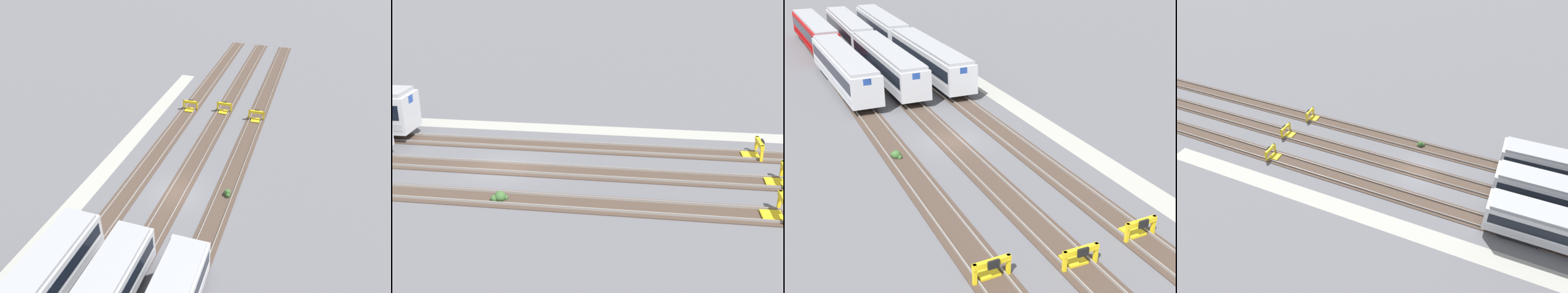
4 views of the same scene
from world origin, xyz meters
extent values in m
plane|color=#5B5B60|center=(0.00, 0.00, 0.00)|extent=(400.00, 400.00, 0.00)
cube|color=#9E9E93|center=(0.00, -8.31, 0.00)|extent=(54.00, 2.00, 0.01)
cube|color=#47382D|center=(0.00, -4.37, 0.03)|extent=(90.00, 2.23, 0.06)
cube|color=gray|center=(0.00, -3.65, 0.14)|extent=(90.00, 0.07, 0.15)
cube|color=gray|center=(0.00, -5.09, 0.14)|extent=(90.00, 0.07, 0.15)
cube|color=#47382D|center=(0.00, 0.00, 0.03)|extent=(90.00, 2.24, 0.06)
cube|color=gray|center=(0.00, 0.72, 0.14)|extent=(90.00, 0.07, 0.15)
cube|color=gray|center=(0.00, -0.72, 0.14)|extent=(90.00, 0.07, 0.15)
cube|color=#47382D|center=(0.00, 4.37, 0.03)|extent=(90.00, 2.23, 0.06)
cube|color=gray|center=(0.00, 5.09, 0.14)|extent=(90.00, 0.07, 0.15)
cube|color=gray|center=(0.00, 3.65, 0.14)|extent=(90.00, 0.07, 0.15)
cube|color=silver|center=(17.01, 4.41, 2.05)|extent=(18.06, 3.22, 2.70)
cube|color=black|center=(17.01, 4.41, 2.37)|extent=(17.34, 3.24, 1.08)
cube|color=#B2B5BA|center=(17.01, 4.41, 1.29)|extent=(17.70, 3.24, 0.54)
cube|color=#999BA0|center=(17.01, 4.41, 3.55)|extent=(17.51, 2.92, 0.30)
cube|color=blue|center=(25.97, 4.62, 3.05)|extent=(0.10, 0.70, 0.56)
cube|color=blue|center=(8.05, 4.20, 3.05)|extent=(0.10, 0.70, 0.56)
cube|color=black|center=(22.59, 4.54, 0.35)|extent=(3.65, 2.32, 0.70)
cube|color=black|center=(11.43, 4.28, 0.35)|extent=(3.65, 2.32, 0.70)
cube|color=silver|center=(17.01, -4.42, 2.05)|extent=(18.03, 2.97, 2.70)
cube|color=black|center=(17.01, -4.42, 2.37)|extent=(17.31, 3.01, 1.08)
cube|color=#B2B5BA|center=(17.01, -4.42, 1.29)|extent=(17.67, 3.00, 0.54)
cube|color=#999BA0|center=(17.01, -4.42, 3.55)|extent=(17.48, 2.69, 0.30)
cube|color=blue|center=(25.97, -4.33, 3.05)|extent=(0.09, 0.70, 0.56)
cube|color=blue|center=(8.05, -4.51, 3.05)|extent=(0.09, 0.70, 0.56)
cube|color=black|center=(22.59, -4.37, 0.35)|extent=(3.62, 2.27, 0.70)
cube|color=black|center=(11.43, -4.47, 0.35)|extent=(3.62, 2.27, 0.70)
cube|color=silver|center=(35.89, -4.34, 2.05)|extent=(18.03, 3.00, 2.70)
cube|color=black|center=(35.89, -4.34, 2.37)|extent=(17.31, 3.04, 1.08)
cube|color=#B2B5BA|center=(35.89, -4.34, 1.29)|extent=(17.67, 3.03, 0.54)
cube|color=#999BA0|center=(35.89, -4.34, 3.55)|extent=(17.49, 2.72, 0.30)
cube|color=blue|center=(44.85, -4.44, 3.05)|extent=(0.09, 0.70, 0.56)
cube|color=blue|center=(26.93, -4.24, 3.05)|extent=(0.09, 0.70, 0.56)
cube|color=black|center=(41.47, -4.40, 0.35)|extent=(3.63, 2.28, 0.70)
cube|color=black|center=(30.31, -4.27, 0.35)|extent=(3.63, 2.28, 0.70)
cube|color=silver|center=(35.75, 0.03, 2.05)|extent=(18.03, 3.03, 2.70)
cube|color=black|center=(35.75, 0.03, 2.37)|extent=(17.31, 3.06, 1.08)
cube|color=#B2B5BA|center=(35.75, 0.03, 1.29)|extent=(17.67, 3.06, 0.54)
cube|color=#999BA0|center=(35.75, 0.03, 3.55)|extent=(17.49, 2.74, 0.30)
cube|color=blue|center=(44.71, -0.09, 3.05)|extent=(0.09, 0.70, 0.56)
cube|color=blue|center=(26.79, 0.14, 3.05)|extent=(0.09, 0.70, 0.56)
cube|color=black|center=(41.33, -0.05, 0.35)|extent=(3.63, 2.29, 0.70)
cube|color=black|center=(30.17, 0.10, 0.35)|extent=(3.63, 2.29, 0.70)
cube|color=silver|center=(17.01, 0.03, 2.05)|extent=(18.03, 3.01, 2.70)
cube|color=black|center=(17.01, 0.03, 2.37)|extent=(17.31, 3.04, 1.08)
cube|color=#B2B5BA|center=(17.01, 0.03, 1.29)|extent=(17.67, 3.04, 0.54)
cube|color=#999BA0|center=(17.01, 0.03, 3.55)|extent=(17.49, 2.72, 0.30)
cube|color=blue|center=(25.97, 0.14, 3.05)|extent=(0.09, 0.70, 0.56)
cube|color=blue|center=(8.05, -0.07, 3.05)|extent=(0.09, 0.70, 0.56)
cube|color=black|center=(22.59, 0.10, 0.35)|extent=(3.63, 2.28, 0.70)
cube|color=black|center=(11.43, -0.03, 0.35)|extent=(3.63, 2.28, 0.70)
cube|color=#A80F0F|center=(35.73, 4.32, 2.05)|extent=(18.06, 3.18, 2.70)
cube|color=black|center=(35.73, 4.32, 2.37)|extent=(17.34, 3.20, 1.08)
cube|color=#990000|center=(35.73, 4.32, 1.29)|extent=(17.70, 3.20, 0.54)
cube|color=#999BA0|center=(35.73, 4.32, 3.55)|extent=(17.51, 2.89, 0.30)
cube|color=blue|center=(44.69, 4.51, 3.05)|extent=(0.09, 0.70, 0.56)
cube|color=blue|center=(26.78, 4.13, 3.05)|extent=(0.09, 0.70, 0.56)
cube|color=black|center=(41.31, 4.44, 0.35)|extent=(3.65, 2.32, 0.70)
cube|color=black|center=(30.16, 4.20, 0.35)|extent=(3.65, 2.32, 0.70)
cube|color=yellow|center=(-16.61, -3.47, 0.57)|extent=(0.19, 0.19, 1.15)
cube|color=yellow|center=(-16.52, -5.27, 0.57)|extent=(0.19, 0.19, 1.15)
cube|color=yellow|center=(-16.56, -4.37, 1.00)|extent=(0.33, 2.01, 0.30)
cube|color=yellow|center=(-16.01, -4.35, 0.09)|extent=(1.15, 1.13, 0.18)
cube|color=black|center=(-16.74, -4.38, 1.00)|extent=(0.15, 0.60, 0.44)
cube|color=yellow|center=(-17.43, 0.90, 0.57)|extent=(0.18, 0.18, 1.15)
cube|color=yellow|center=(-17.42, -0.90, 0.57)|extent=(0.18, 0.18, 1.15)
cube|color=yellow|center=(-17.43, 0.00, 1.00)|extent=(0.25, 2.00, 0.30)
cube|color=yellow|center=(-16.88, 0.00, 0.09)|extent=(1.11, 1.09, 0.18)
cube|color=black|center=(-17.61, 0.00, 1.00)|extent=(0.12, 0.60, 0.44)
cube|color=yellow|center=(-16.59, 5.27, 0.57)|extent=(0.19, 0.19, 1.15)
cube|color=yellow|center=(-16.50, 3.47, 0.57)|extent=(0.19, 0.19, 1.15)
cube|color=yellow|center=(-16.54, 4.37, 1.00)|extent=(0.34, 2.01, 0.30)
cube|color=yellow|center=(-15.99, 4.40, 0.09)|extent=(1.15, 1.13, 0.18)
cube|color=black|center=(-16.72, 4.36, 1.00)|extent=(0.15, 0.61, 0.44)
sphere|color=#38602D|center=(-1.22, 4.57, 0.28)|extent=(0.64, 0.64, 0.64)
sphere|color=#38602D|center=(-0.92, 4.69, 0.18)|extent=(0.44, 0.44, 0.44)
sphere|color=#38602D|center=(-1.44, 4.39, 0.14)|extent=(0.36, 0.36, 0.36)
camera|label=1|loc=(25.75, 10.41, 23.51)|focal=35.00mm
camera|label=2|loc=(-10.00, 31.10, 13.70)|focal=50.00mm
camera|label=3|loc=(-35.64, 13.60, 16.10)|focal=50.00mm
camera|label=4|loc=(8.22, -30.98, 28.40)|focal=35.00mm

